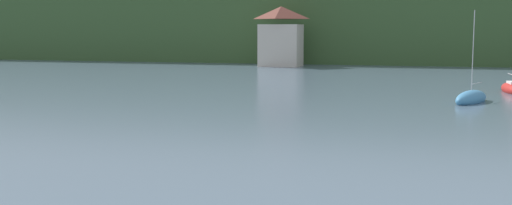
{
  "coord_description": "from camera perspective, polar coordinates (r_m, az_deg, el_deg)",
  "views": [
    {
      "loc": [
        7.43,
        22.88,
        5.69
      ],
      "look_at": [
        0.0,
        50.1,
        2.3
      ],
      "focal_mm": 43.89,
      "sensor_mm": 36.0,
      "label": 1
    }
  ],
  "objects": [
    {
      "name": "sailboat_far_0",
      "position": [
        50.3,
        19.01,
        0.33
      ],
      "size": [
        3.34,
        5.02,
        7.35
      ],
      "rotation": [
        0.0,
        0.0,
        4.28
      ],
      "color": "teal",
      "rests_on": "ground_plane"
    },
    {
      "name": "wooded_hillside",
      "position": [
        133.5,
        6.94,
        6.76
      ],
      "size": [
        352.0,
        63.67,
        27.71
      ],
      "color": "#38562D",
      "rests_on": "ground_plane"
    },
    {
      "name": "shore_building_west",
      "position": [
        92.8,
        2.29,
        5.96
      ],
      "size": [
        6.09,
        5.52,
        8.78
      ],
      "color": "beige",
      "rests_on": "ground_plane"
    }
  ]
}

